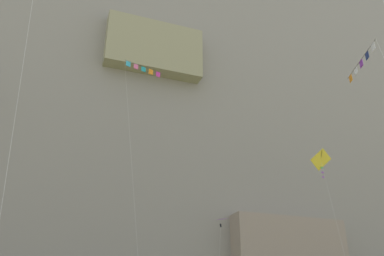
% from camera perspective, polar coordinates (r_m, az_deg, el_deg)
% --- Properties ---
extents(cliff_face, '(180.00, 27.80, 69.94)m').
position_cam_1_polar(cliff_face, '(68.25, -8.30, 3.33)').
color(cliff_face, gray).
rests_on(cliff_face, ground).
extents(kite_delta_far_left, '(1.66, 1.68, 10.96)m').
position_cam_1_polar(kite_delta_far_left, '(38.55, 3.77, -13.82)').
color(kite_delta_far_left, purple).
rests_on(kite_delta_far_left, ground).
extents(kite_banner_mid_right, '(4.21, 3.92, 26.51)m').
position_cam_1_polar(kite_banner_mid_right, '(41.84, -6.86, 6.82)').
color(kite_banner_mid_right, black).
rests_on(kite_banner_mid_right, ground).
extents(kite_diamond_upper_right, '(3.20, 5.37, 19.73)m').
position_cam_1_polar(kite_diamond_upper_right, '(46.18, 17.59, -4.52)').
color(kite_diamond_upper_right, yellow).
rests_on(kite_diamond_upper_right, ground).
extents(kite_banner_mid_center, '(1.30, 6.61, 16.15)m').
position_cam_1_polar(kite_banner_mid_center, '(23.84, 23.69, 6.16)').
color(kite_banner_mid_center, black).
rests_on(kite_banner_mid_center, ground).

